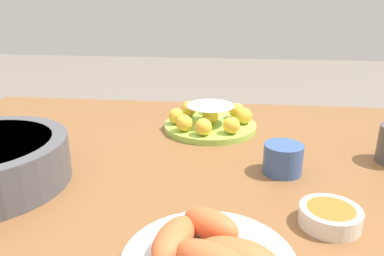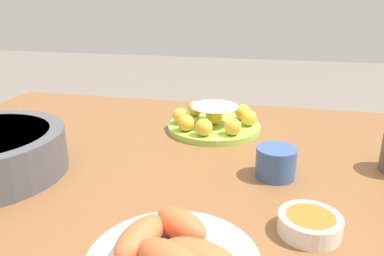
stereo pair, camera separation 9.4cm
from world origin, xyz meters
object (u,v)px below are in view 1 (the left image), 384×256
cake_plate (210,120)px  seafood_platter (209,254)px  dining_table (171,192)px  cup_far (283,159)px  sauce_bowl (330,216)px

cake_plate → seafood_platter: (-0.04, 0.57, -0.01)m
dining_table → cup_far: (-0.25, 0.04, 0.12)m
dining_table → cup_far: bearing=171.5°
sauce_bowl → seafood_platter: size_ratio=0.41×
seafood_platter → cup_far: cup_far is taller
cake_plate → seafood_platter: 0.57m
cup_far → seafood_platter: bearing=66.8°
sauce_bowl → cup_far: 0.20m
cake_plate → dining_table: bearing=70.6°
cake_plate → sauce_bowl: size_ratio=2.59×
dining_table → seafood_platter: 0.38m
sauce_bowl → cup_far: cup_far is taller
cake_plate → seafood_platter: bearing=93.8°
dining_table → sauce_bowl: bearing=143.4°
sauce_bowl → cup_far: (0.06, -0.19, 0.01)m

